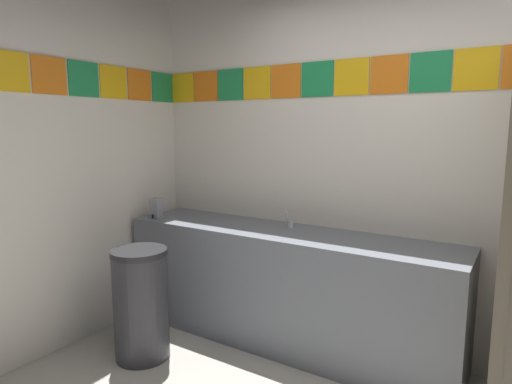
% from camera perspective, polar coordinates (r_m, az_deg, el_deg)
% --- Properties ---
extents(wall_back, '(4.32, 0.09, 2.67)m').
position_cam_1_polar(wall_back, '(3.02, 21.53, 3.61)').
color(wall_back, silver).
rests_on(wall_back, ground_plane).
extents(vanity_counter, '(2.47, 0.55, 0.84)m').
position_cam_1_polar(vanity_counter, '(3.22, 3.54, -12.28)').
color(vanity_counter, slate).
rests_on(vanity_counter, ground_plane).
extents(faucet_center, '(0.04, 0.10, 0.14)m').
position_cam_1_polar(faucet_center, '(3.16, 4.40, -3.87)').
color(faucet_center, silver).
rests_on(faucet_center, vanity_counter).
extents(soap_dispenser, '(0.09, 0.09, 0.16)m').
position_cam_1_polar(soap_dispenser, '(3.61, -12.99, -2.09)').
color(soap_dispenser, gray).
rests_on(soap_dispenser, vanity_counter).
extents(trash_bin, '(0.37, 0.37, 0.76)m').
position_cam_1_polar(trash_bin, '(3.13, -14.90, -14.01)').
color(trash_bin, '#333338').
rests_on(trash_bin, ground_plane).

